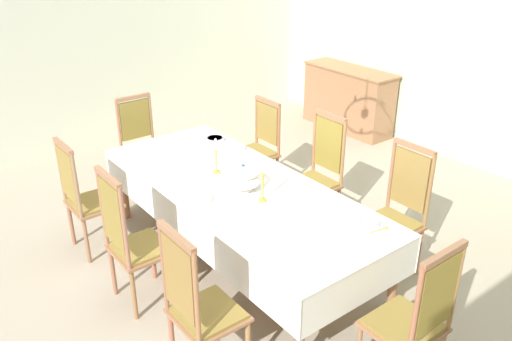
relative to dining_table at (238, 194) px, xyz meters
name	(u,v)px	position (x,y,z in m)	size (l,w,h in m)	color
ground	(240,261)	(0.00, 0.00, -0.69)	(6.79, 7.04, 0.04)	#B3A68F
back_wall	(490,18)	(0.00, 3.56, 1.12)	(6.79, 0.08, 3.58)	silver
left_wall	(74,11)	(-3.43, 0.00, 1.12)	(0.08, 7.04, 3.58)	silver
dining_table	(238,194)	(0.00, 0.00, 0.00)	(2.86, 1.15, 0.74)	#A96E45
tablecloth	(238,194)	(0.00, 0.00, 0.00)	(2.88, 1.17, 0.32)	white
chair_south_a	(86,196)	(-0.98, -0.98, -0.11)	(0.44, 0.42, 1.10)	#A96752
chair_north_a	(258,146)	(-0.98, 0.98, -0.13)	(0.44, 0.42, 1.05)	#A67152
chair_south_b	(131,239)	(-0.04, -0.99, -0.09)	(0.44, 0.42, 1.17)	#A96449
chair_north_b	(318,172)	(-0.04, 0.99, -0.10)	(0.44, 0.42, 1.15)	#9F694C
chair_south_c	(198,305)	(0.92, -0.99, -0.09)	(0.44, 0.42, 1.16)	#A97142
chair_north_c	(397,211)	(0.92, 0.99, -0.10)	(0.44, 0.42, 1.15)	#A46B47
chair_head_west	(142,143)	(-1.83, 0.00, -0.12)	(0.42, 0.44, 1.06)	#9F7245
chair_head_east	(414,319)	(1.84, 0.00, -0.10)	(0.42, 0.44, 1.13)	#9B6C4A
soup_tureen	(243,177)	(0.07, 0.00, 0.18)	(0.30, 0.30, 0.23)	white
candlestick_west	(216,160)	(-0.33, 0.00, 0.20)	(0.07, 0.07, 0.33)	gold
candlestick_east	(262,185)	(0.33, 0.00, 0.22)	(0.07, 0.07, 0.36)	gold
bowl_near_left	(215,139)	(-0.98, 0.41, 0.09)	(0.19, 0.19, 0.04)	white
bowl_near_right	(369,222)	(1.10, 0.41, 0.09)	(0.15, 0.15, 0.03)	white
bowl_far_left	(199,198)	(0.02, -0.40, 0.10)	(0.19, 0.19, 0.05)	white
bowl_far_right	(237,148)	(-0.66, 0.46, 0.09)	(0.18, 0.18, 0.03)	white
spoon_primary	(210,136)	(-1.10, 0.44, 0.08)	(0.03, 0.18, 0.01)	gold
spoon_secondary	(383,228)	(1.21, 0.43, 0.08)	(0.05, 0.18, 0.01)	gold
sideboard	(348,99)	(-1.76, 3.25, -0.22)	(1.44, 0.48, 0.90)	#9F6D4B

